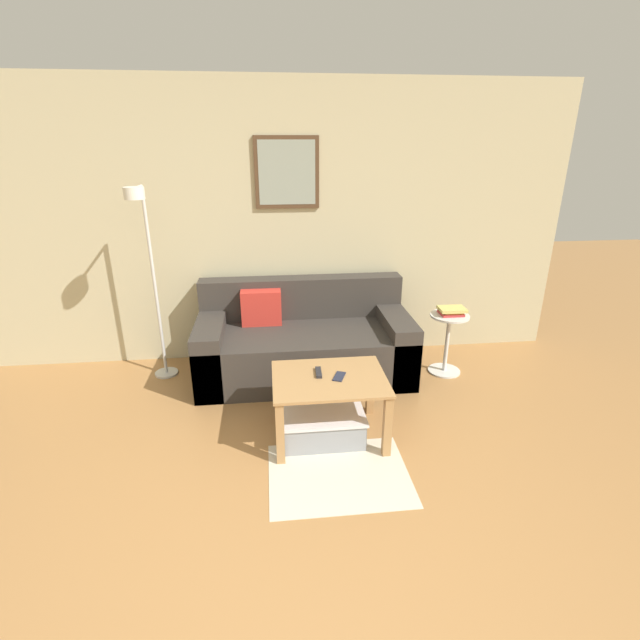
# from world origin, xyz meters

# --- Properties ---
(wall_back) EXTENTS (5.60, 0.09, 2.55)m
(wall_back) POSITION_xyz_m (0.00, 3.10, 1.28)
(wall_back) COLOR #C6BC93
(wall_back) RESTS_ON ground_plane
(area_rug) EXTENTS (0.91, 0.71, 0.01)m
(area_rug) POSITION_xyz_m (0.35, 1.18, 0.00)
(area_rug) COLOR beige
(area_rug) RESTS_ON ground_plane
(couch) EXTENTS (1.89, 0.90, 0.83)m
(couch) POSITION_xyz_m (0.25, 2.63, 0.29)
(couch) COLOR #38332D
(couch) RESTS_ON ground_plane
(coffee_table) EXTENTS (0.80, 0.61, 0.48)m
(coffee_table) POSITION_xyz_m (0.35, 1.62, 0.38)
(coffee_table) COLOR #AD7F4C
(coffee_table) RESTS_ON ground_plane
(storage_bin) EXTENTS (0.61, 0.39, 0.22)m
(storage_bin) POSITION_xyz_m (0.29, 1.58, 0.11)
(storage_bin) COLOR gray
(storage_bin) RESTS_ON ground_plane
(floor_lamp) EXTENTS (0.21, 0.42, 1.70)m
(floor_lamp) POSITION_xyz_m (-1.03, 2.62, 1.10)
(floor_lamp) COLOR silver
(floor_lamp) RESTS_ON ground_plane
(side_table) EXTENTS (0.35, 0.35, 0.57)m
(side_table) POSITION_xyz_m (1.55, 2.50, 0.34)
(side_table) COLOR silver
(side_table) RESTS_ON ground_plane
(book_stack) EXTENTS (0.24, 0.18, 0.07)m
(book_stack) POSITION_xyz_m (1.57, 2.51, 0.60)
(book_stack) COLOR #B73333
(book_stack) RESTS_ON side_table
(remote_control) EXTENTS (0.05, 0.15, 0.02)m
(remote_control) POSITION_xyz_m (0.28, 1.69, 0.49)
(remote_control) COLOR #232328
(remote_control) RESTS_ON coffee_table
(cell_phone) EXTENTS (0.11, 0.15, 0.01)m
(cell_phone) POSITION_xyz_m (0.42, 1.62, 0.48)
(cell_phone) COLOR #1E2338
(cell_phone) RESTS_ON coffee_table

